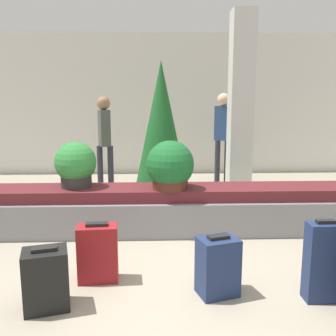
# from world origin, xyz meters

# --- Properties ---
(ground_plane) EXTENTS (18.00, 18.00, 0.00)m
(ground_plane) POSITION_xyz_m (0.00, 0.00, 0.00)
(ground_plane) COLOR #9E937F
(back_wall) EXTENTS (18.00, 0.06, 3.20)m
(back_wall) POSITION_xyz_m (0.00, 5.34, 1.60)
(back_wall) COLOR silver
(back_wall) RESTS_ON ground_plane
(carousel) EXTENTS (6.99, 0.75, 0.59)m
(carousel) POSITION_xyz_m (0.00, 1.31, 0.28)
(carousel) COLOR gray
(carousel) RESTS_ON ground_plane
(pillar) EXTENTS (0.39, 0.39, 3.20)m
(pillar) POSITION_xyz_m (1.33, 3.11, 1.60)
(pillar) COLOR silver
(pillar) RESTS_ON ground_plane
(suitcase_0) EXTENTS (0.28, 0.17, 0.72)m
(suitcase_0) POSITION_xyz_m (1.25, -0.50, 0.35)
(suitcase_0) COLOR navy
(suitcase_0) RESTS_ON ground_plane
(suitcase_1) EXTENTS (0.39, 0.24, 0.57)m
(suitcase_1) POSITION_xyz_m (-0.72, -0.08, 0.27)
(suitcase_1) COLOR maroon
(suitcase_1) RESTS_ON ground_plane
(suitcase_2) EXTENTS (0.42, 0.36, 0.53)m
(suitcase_2) POSITION_xyz_m (-1.07, -0.55, 0.25)
(suitcase_2) COLOR black
(suitcase_2) RESTS_ON ground_plane
(suitcase_3) EXTENTS (0.40, 0.34, 0.55)m
(suitcase_3) POSITION_xyz_m (0.38, -0.38, 0.26)
(suitcase_3) COLOR navy
(suitcase_3) RESTS_ON ground_plane
(potted_plant_0) EXTENTS (0.61, 0.61, 0.62)m
(potted_plant_0) POSITION_xyz_m (0.02, 1.21, 0.87)
(potted_plant_0) COLOR #4C2319
(potted_plant_0) RESTS_ON carousel
(potted_plant_1) EXTENTS (0.53, 0.53, 0.59)m
(potted_plant_1) POSITION_xyz_m (-1.19, 1.35, 0.88)
(potted_plant_1) COLOR #2D2D2D
(potted_plant_1) RESTS_ON carousel
(traveler_0) EXTENTS (0.31, 0.36, 1.77)m
(traveler_0) POSITION_xyz_m (-1.11, 3.63, 1.07)
(traveler_0) COLOR #282833
(traveler_0) RESTS_ON ground_plane
(traveler_1) EXTENTS (0.37, 0.32, 1.84)m
(traveler_1) POSITION_xyz_m (1.24, 4.23, 1.13)
(traveler_1) COLOR #282833
(traveler_1) RESTS_ON ground_plane
(decorated_tree) EXTENTS (0.90, 0.90, 2.31)m
(decorated_tree) POSITION_xyz_m (-0.06, 2.55, 1.24)
(decorated_tree) COLOR #4C331E
(decorated_tree) RESTS_ON ground_plane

